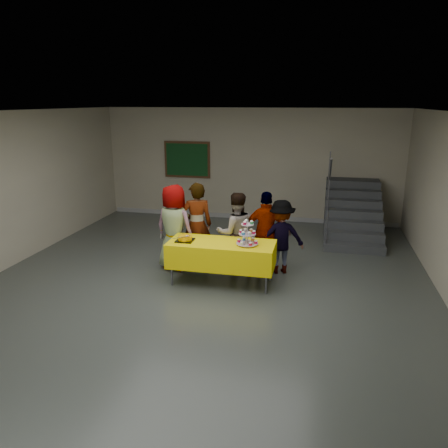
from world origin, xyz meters
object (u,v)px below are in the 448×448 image
object	(u,v)px
schoolchild_e	(281,237)
staircase	(352,215)
cupcake_stand	(247,236)
bear_cake	(185,238)
schoolchild_d	(266,232)
schoolchild_a	(174,228)
schoolchild_b	(197,225)
bake_table	(222,254)
noticeboard	(187,160)
schoolchild_c	(236,233)

from	to	relation	value
schoolchild_e	staircase	world-z (taller)	staircase
cupcake_stand	bear_cake	world-z (taller)	cupcake_stand
schoolchild_d	staircase	world-z (taller)	staircase
schoolchild_a	schoolchild_b	world-z (taller)	schoolchild_b
schoolchild_d	bake_table	bearing A→B (deg)	43.36
bake_table	schoolchild_d	xyz separation A→B (m)	(0.70, 0.73, 0.23)
schoolchild_a	schoolchild_d	world-z (taller)	schoolchild_a
cupcake_stand	schoolchild_b	world-z (taller)	schoolchild_b
bake_table	schoolchild_d	bearing A→B (deg)	46.24
noticeboard	cupcake_stand	bearing A→B (deg)	-61.26
schoolchild_e	schoolchild_d	bearing A→B (deg)	-11.26
schoolchild_c	schoolchild_d	size ratio (longest dim) A/B	0.99
cupcake_stand	bear_cake	xyz separation A→B (m)	(-1.12, -0.01, -0.11)
bear_cake	schoolchild_c	size ratio (longest dim) A/B	0.23
schoolchild_a	schoolchild_b	bearing A→B (deg)	-132.90
schoolchild_a	noticeboard	bearing A→B (deg)	-61.07
schoolchild_d	noticeboard	bearing A→B (deg)	-56.93
schoolchild_c	noticeboard	world-z (taller)	noticeboard
schoolchild_a	staircase	xyz separation A→B (m)	(3.48, 3.13, -0.34)
cupcake_stand	bake_table	bearing A→B (deg)	174.68
cupcake_stand	staircase	distance (m)	4.19
noticeboard	schoolchild_e	bearing A→B (deg)	-51.25
schoolchild_b	staircase	size ratio (longest dim) A/B	0.70
cupcake_stand	schoolchild_d	xyz separation A→B (m)	(0.23, 0.78, -0.16)
bake_table	bear_cake	xyz separation A→B (m)	(-0.65, -0.06, 0.27)
schoolchild_b	schoolchild_d	size ratio (longest dim) A/B	1.07
schoolchild_b	noticeboard	size ratio (longest dim) A/B	1.29
schoolchild_b	schoolchild_e	bearing A→B (deg)	158.02
cupcake_stand	staircase	world-z (taller)	staircase
cupcake_stand	schoolchild_d	world-z (taller)	schoolchild_d
bake_table	schoolchild_e	bearing A→B (deg)	38.11
cupcake_stand	schoolchild_a	world-z (taller)	schoolchild_a
schoolchild_b	bear_cake	bearing A→B (deg)	68.12
bear_cake	schoolchild_e	xyz separation A→B (m)	(1.62, 0.82, -0.12)
schoolchild_c	schoolchild_d	distance (m)	0.58
cupcake_stand	staircase	xyz separation A→B (m)	(1.97, 3.67, -0.45)
cupcake_stand	schoolchild_e	bearing A→B (deg)	58.00
bear_cake	staircase	distance (m)	4.82
staircase	schoolchild_b	bearing A→B (deg)	-136.98
bake_table	schoolchild_e	distance (m)	1.24
schoolchild_b	noticeboard	distance (m)	4.03
cupcake_stand	schoolchild_c	distance (m)	0.76
bake_table	noticeboard	distance (m)	5.01
cupcake_stand	bear_cake	size ratio (longest dim) A/B	1.24
bear_cake	staircase	size ratio (longest dim) A/B	0.15
schoolchild_b	schoolchild_c	bearing A→B (deg)	148.81
cupcake_stand	schoolchild_b	bearing A→B (deg)	145.39
bake_table	schoolchild_c	world-z (taller)	schoolchild_c
bake_table	bear_cake	size ratio (longest dim) A/B	5.25
schoolchild_d	schoolchild_e	distance (m)	0.28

